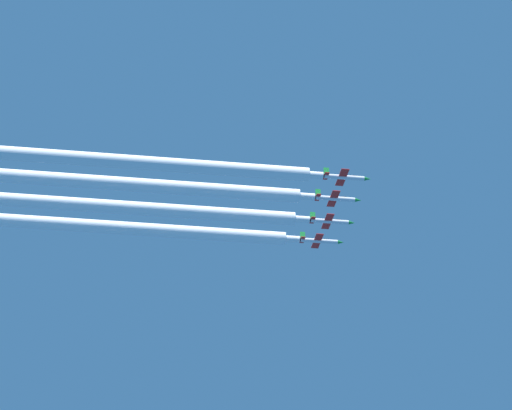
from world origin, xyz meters
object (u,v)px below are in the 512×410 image
object	(u,v)px
jet_far_left	(320,241)
jet_center	(337,199)
jet_inner_left	(331,221)
jet_inner_right	(346,177)

from	to	relation	value
jet_far_left	jet_center	size ratio (longest dim) A/B	1.00
jet_inner_left	jet_far_left	bearing A→B (deg)	-176.91
jet_far_left	jet_inner_left	size ratio (longest dim) A/B	1.00
jet_far_left	jet_inner_left	bearing A→B (deg)	3.09
jet_inner_left	jet_inner_right	world-z (taller)	jet_inner_right
jet_inner_left	jet_center	size ratio (longest dim) A/B	1.00
jet_center	jet_inner_right	size ratio (longest dim) A/B	1.00
jet_center	jet_inner_right	distance (m)	9.68
jet_inner_left	jet_center	distance (m)	10.12
jet_inner_left	jet_center	xyz separation A→B (m)	(10.10, -0.62, 0.26)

